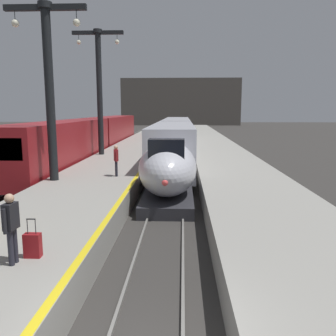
{
  "coord_description": "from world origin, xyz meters",
  "views": [
    {
      "loc": [
        0.72,
        -5.33,
        4.62
      ],
      "look_at": [
        0.0,
        11.64,
        1.8
      ],
      "focal_mm": 37.45,
      "sensor_mm": 36.0,
      "label": 1
    }
  ],
  "objects_px": {
    "regional_train_adjacent": "(94,135)",
    "rolling_suitcase": "(33,245)",
    "highspeed_train_main": "(175,140)",
    "passenger_mid_platform": "(116,158)",
    "station_column_far": "(99,81)",
    "station_column_mid": "(49,76)",
    "passenger_near_edge": "(11,223)"
  },
  "relations": [
    {
      "from": "station_column_mid",
      "to": "passenger_mid_platform",
      "type": "height_order",
      "value": "station_column_mid"
    },
    {
      "from": "station_column_far",
      "to": "passenger_near_edge",
      "type": "bearing_deg",
      "value": -82.58
    },
    {
      "from": "passenger_mid_platform",
      "to": "station_column_mid",
      "type": "bearing_deg",
      "value": -158.31
    },
    {
      "from": "rolling_suitcase",
      "to": "station_column_mid",
      "type": "bearing_deg",
      "value": 107.36
    },
    {
      "from": "highspeed_train_main",
      "to": "station_column_far",
      "type": "bearing_deg",
      "value": -145.87
    },
    {
      "from": "highspeed_train_main",
      "to": "station_column_mid",
      "type": "xyz_separation_m",
      "value": [
        -5.9,
        -14.6,
        4.35
      ]
    },
    {
      "from": "station_column_far",
      "to": "passenger_mid_platform",
      "type": "xyz_separation_m",
      "value": [
        3.01,
        -9.41,
        -4.81
      ]
    },
    {
      "from": "passenger_near_edge",
      "to": "station_column_far",
      "type": "bearing_deg",
      "value": 97.42
    },
    {
      "from": "regional_train_adjacent",
      "to": "station_column_mid",
      "type": "xyz_separation_m",
      "value": [
        2.2,
        -17.03,
        4.16
      ]
    },
    {
      "from": "regional_train_adjacent",
      "to": "passenger_near_edge",
      "type": "xyz_separation_m",
      "value": [
        4.87,
        -26.9,
        -0.09
      ]
    },
    {
      "from": "passenger_mid_platform",
      "to": "highspeed_train_main",
      "type": "bearing_deg",
      "value": 77.83
    },
    {
      "from": "regional_train_adjacent",
      "to": "passenger_mid_platform",
      "type": "xyz_separation_m",
      "value": [
        5.21,
        -15.83,
        -0.09
      ]
    },
    {
      "from": "highspeed_train_main",
      "to": "regional_train_adjacent",
      "type": "xyz_separation_m",
      "value": [
        -8.1,
        2.43,
        0.19
      ]
    },
    {
      "from": "regional_train_adjacent",
      "to": "station_column_mid",
      "type": "height_order",
      "value": "station_column_mid"
    },
    {
      "from": "station_column_mid",
      "to": "passenger_mid_platform",
      "type": "xyz_separation_m",
      "value": [
        3.01,
        1.2,
        -4.25
      ]
    },
    {
      "from": "regional_train_adjacent",
      "to": "passenger_near_edge",
      "type": "bearing_deg",
      "value": -79.74
    },
    {
      "from": "regional_train_adjacent",
      "to": "passenger_near_edge",
      "type": "height_order",
      "value": "regional_train_adjacent"
    },
    {
      "from": "rolling_suitcase",
      "to": "station_column_far",
      "type": "bearing_deg",
      "value": 98.39
    },
    {
      "from": "station_column_far",
      "to": "highspeed_train_main",
      "type": "bearing_deg",
      "value": 34.13
    },
    {
      "from": "regional_train_adjacent",
      "to": "highspeed_train_main",
      "type": "bearing_deg",
      "value": -16.68
    },
    {
      "from": "station_column_mid",
      "to": "rolling_suitcase",
      "type": "xyz_separation_m",
      "value": [
        2.96,
        -9.48,
        -4.94
      ]
    },
    {
      "from": "passenger_mid_platform",
      "to": "rolling_suitcase",
      "type": "distance_m",
      "value": 10.7
    },
    {
      "from": "regional_train_adjacent",
      "to": "station_column_far",
      "type": "xyz_separation_m",
      "value": [
        2.2,
        -6.43,
        4.72
      ]
    },
    {
      "from": "highspeed_train_main",
      "to": "regional_train_adjacent",
      "type": "height_order",
      "value": "regional_train_adjacent"
    },
    {
      "from": "highspeed_train_main",
      "to": "passenger_mid_platform",
      "type": "distance_m",
      "value": 13.71
    },
    {
      "from": "regional_train_adjacent",
      "to": "station_column_mid",
      "type": "bearing_deg",
      "value": -82.64
    },
    {
      "from": "regional_train_adjacent",
      "to": "rolling_suitcase",
      "type": "relative_size",
      "value": 37.27
    },
    {
      "from": "station_column_mid",
      "to": "rolling_suitcase",
      "type": "bearing_deg",
      "value": -72.64
    },
    {
      "from": "regional_train_adjacent",
      "to": "station_column_far",
      "type": "bearing_deg",
      "value": -71.1
    },
    {
      "from": "passenger_mid_platform",
      "to": "station_column_far",
      "type": "bearing_deg",
      "value": 107.74
    },
    {
      "from": "station_column_mid",
      "to": "passenger_mid_platform",
      "type": "relative_size",
      "value": 5.12
    },
    {
      "from": "rolling_suitcase",
      "to": "highspeed_train_main",
      "type": "bearing_deg",
      "value": 83.05
    }
  ]
}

